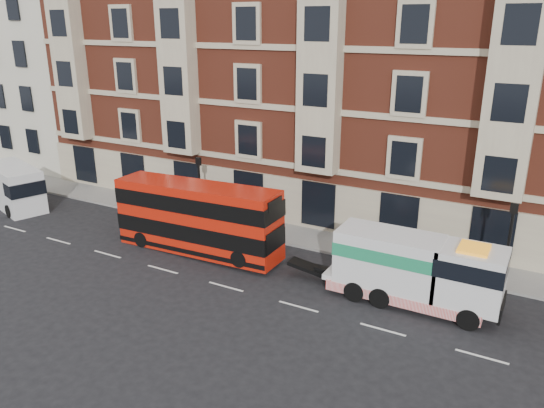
{
  "coord_description": "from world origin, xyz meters",
  "views": [
    {
      "loc": [
        13.3,
        -19.43,
        12.46
      ],
      "look_at": [
        0.41,
        4.0,
        3.19
      ],
      "focal_mm": 35.0,
      "sensor_mm": 36.0,
      "label": 1
    }
  ],
  "objects_px": {
    "pedestrian": "(150,198)",
    "double_decker_bus": "(197,217)",
    "box_van": "(15,187)",
    "tow_truck": "(412,269)"
  },
  "relations": [
    {
      "from": "double_decker_bus",
      "to": "tow_truck",
      "type": "height_order",
      "value": "double_decker_bus"
    },
    {
      "from": "tow_truck",
      "to": "box_van",
      "type": "distance_m",
      "value": 27.91
    },
    {
      "from": "double_decker_bus",
      "to": "box_van",
      "type": "height_order",
      "value": "double_decker_bus"
    },
    {
      "from": "pedestrian",
      "to": "double_decker_bus",
      "type": "bearing_deg",
      "value": -29.58
    },
    {
      "from": "tow_truck",
      "to": "box_van",
      "type": "height_order",
      "value": "tow_truck"
    },
    {
      "from": "double_decker_bus",
      "to": "box_van",
      "type": "relative_size",
      "value": 1.62
    },
    {
      "from": "box_van",
      "to": "pedestrian",
      "type": "relative_size",
      "value": 3.67
    },
    {
      "from": "tow_truck",
      "to": "pedestrian",
      "type": "bearing_deg",
      "value": 168.25
    },
    {
      "from": "tow_truck",
      "to": "pedestrian",
      "type": "height_order",
      "value": "tow_truck"
    },
    {
      "from": "pedestrian",
      "to": "tow_truck",
      "type": "bearing_deg",
      "value": -11.72
    }
  ]
}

